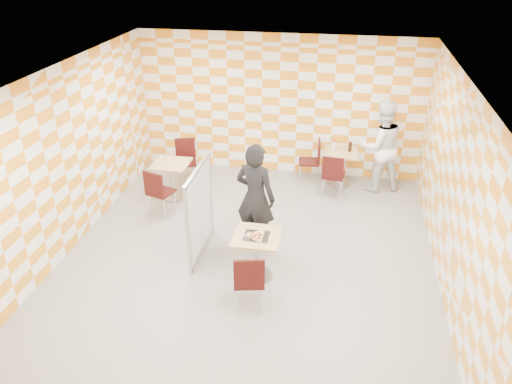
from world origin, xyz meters
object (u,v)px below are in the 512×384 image
at_px(chair_empty_near, 158,190).
at_px(sport_bottle, 334,145).
at_px(second_table, 340,162).
at_px(chair_second_side, 314,158).
at_px(main_table, 257,249).
at_px(man_dark, 255,198).
at_px(chair_second_front, 333,173).
at_px(chair_empty_far, 186,157).
at_px(soda_bottle, 350,147).
at_px(empty_table, 172,174).
at_px(partition, 200,211).
at_px(man_white, 381,147).
at_px(chair_main_front, 249,279).

distance_m(chair_empty_near, sport_bottle, 3.74).
bearing_deg(second_table, chair_second_side, 175.48).
bearing_deg(main_table, man_dark, 101.76).
distance_m(second_table, chair_second_front, 0.65).
distance_m(chair_empty_far, soda_bottle, 3.44).
height_order(chair_empty_near, sport_bottle, sport_bottle).
bearing_deg(empty_table, chair_second_side, 24.46).
bearing_deg(partition, man_white, 44.62).
xyz_separation_m(second_table, chair_second_front, (-0.11, -0.64, 0.04)).
xyz_separation_m(chair_second_front, sport_bottle, (-0.04, 0.74, 0.29)).
bearing_deg(partition, second_table, 54.02).
bearing_deg(soda_bottle, chair_empty_far, -172.89).
bearing_deg(chair_empty_far, sport_bottle, 9.13).
xyz_separation_m(chair_second_front, man_dark, (-1.19, -2.01, 0.39)).
bearing_deg(sport_bottle, chair_empty_near, -146.83).
bearing_deg(chair_second_front, second_table, 79.84).
distance_m(chair_second_front, sport_bottle, 0.80).
distance_m(chair_empty_far, man_dark, 2.98).
height_order(man_white, sport_bottle, man_white).
distance_m(empty_table, sport_bottle, 3.38).
xyz_separation_m(empty_table, partition, (1.11, -1.79, 0.28)).
bearing_deg(sport_bottle, man_white, -10.65).
height_order(chair_second_front, partition, partition).
distance_m(second_table, sport_bottle, 0.38).
distance_m(chair_second_front, soda_bottle, 0.79).
distance_m(chair_second_side, man_dark, 2.82).
bearing_deg(man_dark, chair_main_front, 112.79).
bearing_deg(empty_table, second_table, 20.01).
bearing_deg(main_table, chair_empty_near, 144.31).
bearing_deg(chair_second_front, man_dark, -120.73).
height_order(empty_table, chair_second_front, chair_second_front).
bearing_deg(chair_second_side, partition, -117.99).
relative_size(empty_table, man_dark, 0.40).
relative_size(second_table, partition, 0.48).
distance_m(main_table, chair_second_front, 3.02).
bearing_deg(soda_bottle, main_table, -110.50).
xyz_separation_m(main_table, partition, (-1.03, 0.50, 0.28)).
bearing_deg(chair_second_side, man_white, -5.09).
xyz_separation_m(chair_main_front, chair_empty_near, (-2.18, 2.32, 0.00)).
height_order(chair_empty_far, man_dark, man_dark).
bearing_deg(sport_bottle, chair_second_side, -172.06).
bearing_deg(chair_second_side, man_dark, -105.63).
distance_m(chair_second_front, partition, 3.11).
bearing_deg(chair_main_front, chair_second_front, 74.77).
xyz_separation_m(chair_second_front, chair_empty_far, (-3.11, 0.25, 0.00)).
height_order(second_table, chair_second_front, chair_second_front).
bearing_deg(main_table, chair_main_front, -87.49).
height_order(chair_second_front, chair_empty_near, same).
xyz_separation_m(second_table, chair_main_front, (-1.10, -4.26, 0.04)).
xyz_separation_m(chair_second_front, partition, (-2.04, -2.34, 0.25)).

